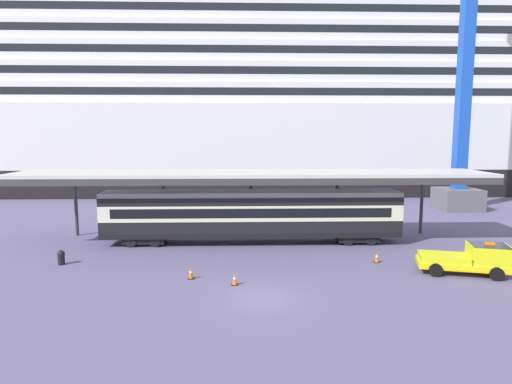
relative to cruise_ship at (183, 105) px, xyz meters
The scene contains 10 objects.
ground_plane 51.56m from the cruise_ship, 78.08° to the right, with size 400.00×400.00×0.00m, color #595279.
cruise_ship is the anchor object (origin of this frame).
platform_canopy 38.60m from the cruise_ship, 74.71° to the right, with size 36.79×5.94×5.58m.
train_carriage 39.72m from the cruise_ship, 74.87° to the right, with size 22.98×2.81×4.11m.
service_truck 52.20m from the cruise_ship, 62.82° to the right, with size 5.55×3.30×2.02m.
traffic_cone_near 47.69m from the cruise_ship, 82.25° to the right, with size 0.36×0.36×0.72m.
traffic_cone_mid 49.21m from the cruise_ship, 79.33° to the right, with size 0.36×0.36×0.68m.
traffic_cone_far 48.00m from the cruise_ship, 66.84° to the right, with size 0.36×0.36×0.75m.
dockside_crane 41.21m from the cruise_ship, 32.21° to the right, with size 15.70×4.40×59.01m.
quay_bollard 44.28m from the cruise_ship, 93.56° to the right, with size 0.48×0.48×0.96m.
Camera 1 is at (-1.04, -21.88, 8.39)m, focal length 30.80 mm.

